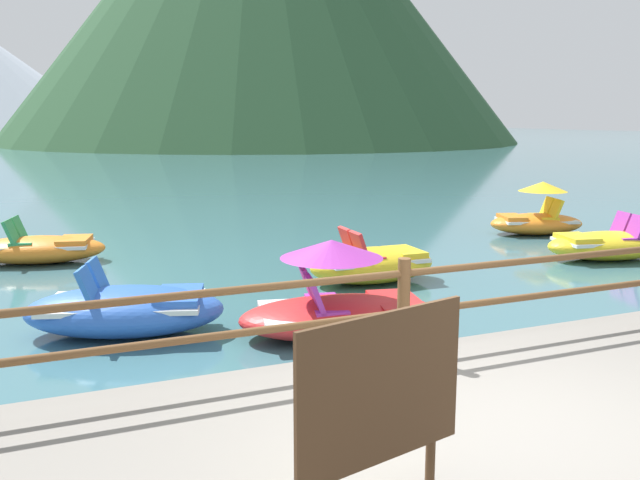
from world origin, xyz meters
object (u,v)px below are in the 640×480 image
Objects in this scene: pedal_boat_2 at (38,249)px; pedal_boat_4 at (126,310)px; pedal_boat_3 at (373,264)px; pedal_boat_1 at (609,245)px; pedal_boat_5 at (537,217)px; pedal_boat_0 at (341,305)px; sign_board at (382,392)px.

pedal_boat_2 is 4.99m from pedal_boat_4.
pedal_boat_4 is at bearing -163.36° from pedal_boat_3.
pedal_boat_1 is 2.82m from pedal_boat_5.
pedal_boat_0 reaches higher than pedal_boat_2.
pedal_boat_1 is at bearing -102.96° from pedal_boat_5.
pedal_boat_0 reaches higher than pedal_boat_1.
pedal_boat_3 is (-4.90, 0.11, 0.02)m from pedal_boat_1.
pedal_boat_0 is 2.78m from pedal_boat_3.
sign_board reaches higher than pedal_boat_0.
pedal_boat_4 is at bearing 98.90° from sign_board.
pedal_boat_0 is 1.16× the size of pedal_boat_5.
pedal_boat_5 reaches higher than pedal_boat_0.
pedal_boat_2 is 1.22× the size of pedal_boat_3.
sign_board is at bearing -111.50° from pedal_boat_0.
pedal_boat_3 reaches higher than pedal_boat_2.
sign_board is at bearing -142.38° from pedal_boat_1.
pedal_boat_5 is at bearing -5.76° from pedal_boat_2.
pedal_boat_5 is at bearing 77.04° from pedal_boat_1.
pedal_boat_1 is 1.11× the size of pedal_boat_5.
sign_board reaches higher than pedal_boat_2.
pedal_boat_4 is (-8.92, -1.09, 0.03)m from pedal_boat_1.
pedal_boat_5 is at bearing 21.88° from pedal_boat_4.
pedal_boat_2 is (-1.78, 10.05, -0.87)m from sign_board.
sign_board is 0.44× the size of pedal_boat_0.
pedal_boat_4 reaches higher than pedal_boat_2.
pedal_boat_0 is 2.65m from pedal_boat_4.
pedal_boat_5 is at bearing 34.52° from pedal_boat_0.
pedal_boat_4 is (-4.02, -1.20, 0.01)m from pedal_boat_3.
sign_board is at bearing -134.19° from pedal_boat_5.
pedal_boat_4 reaches higher than pedal_boat_3.
pedal_boat_0 is at bearing -125.13° from pedal_boat_3.
pedal_boat_4 is 10.29m from pedal_boat_5.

